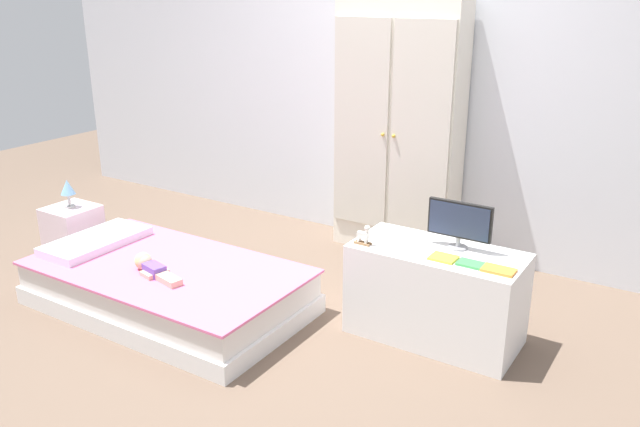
{
  "coord_description": "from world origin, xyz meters",
  "views": [
    {
      "loc": [
        1.94,
        -2.52,
        1.77
      ],
      "look_at": [
        0.09,
        0.39,
        0.56
      ],
      "focal_mm": 36.48,
      "sensor_mm": 36.0,
      "label": 1
    }
  ],
  "objects_px": {
    "tv_stand": "(436,294)",
    "book_orange": "(499,270)",
    "tv_monitor": "(460,222)",
    "book_green": "(471,264)",
    "doll": "(150,266)",
    "table_lamp": "(68,189)",
    "nightstand": "(74,233)",
    "bed": "(168,287)",
    "rocking_horse_toy": "(364,235)",
    "wardrobe": "(398,131)",
    "book_yellow": "(443,258)"
  },
  "relations": [
    {
      "from": "wardrobe",
      "to": "book_green",
      "type": "distance_m",
      "value": 1.49
    },
    {
      "from": "doll",
      "to": "tv_stand",
      "type": "relative_size",
      "value": 0.44
    },
    {
      "from": "tv_stand",
      "to": "book_orange",
      "type": "xyz_separation_m",
      "value": [
        0.34,
        -0.1,
        0.26
      ]
    },
    {
      "from": "tv_monitor",
      "to": "rocking_horse_toy",
      "type": "distance_m",
      "value": 0.49
    },
    {
      "from": "rocking_horse_toy",
      "to": "bed",
      "type": "bearing_deg",
      "value": -160.82
    },
    {
      "from": "rocking_horse_toy",
      "to": "wardrobe",
      "type": "bearing_deg",
      "value": 108.18
    },
    {
      "from": "doll",
      "to": "wardrobe",
      "type": "xyz_separation_m",
      "value": [
        0.71,
        1.63,
        0.55
      ]
    },
    {
      "from": "book_green",
      "to": "bed",
      "type": "bearing_deg",
      "value": -165.73
    },
    {
      "from": "doll",
      "to": "book_green",
      "type": "bearing_deg",
      "value": 17.83
    },
    {
      "from": "doll",
      "to": "book_orange",
      "type": "distance_m",
      "value": 1.87
    },
    {
      "from": "bed",
      "to": "table_lamp",
      "type": "xyz_separation_m",
      "value": [
        -1.05,
        0.17,
        0.38
      ]
    },
    {
      "from": "nightstand",
      "to": "table_lamp",
      "type": "height_order",
      "value": "table_lamp"
    },
    {
      "from": "tv_monitor",
      "to": "rocking_horse_toy",
      "type": "bearing_deg",
      "value": -154.02
    },
    {
      "from": "bed",
      "to": "book_yellow",
      "type": "distance_m",
      "value": 1.6
    },
    {
      "from": "nightstand",
      "to": "table_lamp",
      "type": "xyz_separation_m",
      "value": [
        0.0,
        0.0,
        0.32
      ]
    },
    {
      "from": "doll",
      "to": "rocking_horse_toy",
      "type": "bearing_deg",
      "value": 24.2
    },
    {
      "from": "book_yellow",
      "to": "book_green",
      "type": "xyz_separation_m",
      "value": [
        0.14,
        0.0,
        0.0
      ]
    },
    {
      "from": "tv_stand",
      "to": "tv_monitor",
      "type": "distance_m",
      "value": 0.41
    },
    {
      "from": "nightstand",
      "to": "tv_stand",
      "type": "distance_m",
      "value": 2.51
    },
    {
      "from": "tv_stand",
      "to": "book_green",
      "type": "bearing_deg",
      "value": -24.93
    },
    {
      "from": "bed",
      "to": "book_green",
      "type": "xyz_separation_m",
      "value": [
        1.64,
        0.42,
        0.38
      ]
    },
    {
      "from": "table_lamp",
      "to": "book_green",
      "type": "bearing_deg",
      "value": 5.2
    },
    {
      "from": "doll",
      "to": "nightstand",
      "type": "distance_m",
      "value": 1.09
    },
    {
      "from": "wardrobe",
      "to": "book_orange",
      "type": "relative_size",
      "value": 11.18
    },
    {
      "from": "wardrobe",
      "to": "table_lamp",
      "type": "bearing_deg",
      "value": -142.48
    },
    {
      "from": "bed",
      "to": "table_lamp",
      "type": "height_order",
      "value": "table_lamp"
    },
    {
      "from": "tv_monitor",
      "to": "tv_stand",
      "type": "bearing_deg",
      "value": -136.12
    },
    {
      "from": "tv_monitor",
      "to": "book_green",
      "type": "distance_m",
      "value": 0.25
    },
    {
      "from": "tv_stand",
      "to": "nightstand",
      "type": "bearing_deg",
      "value": -172.19
    },
    {
      "from": "table_lamp",
      "to": "rocking_horse_toy",
      "type": "distance_m",
      "value": 2.13
    },
    {
      "from": "table_lamp",
      "to": "book_yellow",
      "type": "xyz_separation_m",
      "value": [
        2.55,
        0.24,
        -0.0
      ]
    },
    {
      "from": "book_green",
      "to": "book_orange",
      "type": "distance_m",
      "value": 0.14
    },
    {
      "from": "rocking_horse_toy",
      "to": "book_orange",
      "type": "bearing_deg",
      "value": 3.49
    },
    {
      "from": "nightstand",
      "to": "tv_monitor",
      "type": "relative_size",
      "value": 1.12
    },
    {
      "from": "tv_monitor",
      "to": "book_green",
      "type": "bearing_deg",
      "value": -52.06
    },
    {
      "from": "wardrobe",
      "to": "tv_stand",
      "type": "bearing_deg",
      "value": -53.87
    },
    {
      "from": "tv_stand",
      "to": "book_green",
      "type": "distance_m",
      "value": 0.34
    },
    {
      "from": "table_lamp",
      "to": "wardrobe",
      "type": "xyz_separation_m",
      "value": [
        1.75,
        1.34,
        0.34
      ]
    },
    {
      "from": "doll",
      "to": "wardrobe",
      "type": "relative_size",
      "value": 0.23
    },
    {
      "from": "bed",
      "to": "book_green",
      "type": "height_order",
      "value": "book_green"
    },
    {
      "from": "nightstand",
      "to": "book_yellow",
      "type": "bearing_deg",
      "value": 5.48
    },
    {
      "from": "wardrobe",
      "to": "tv_monitor",
      "type": "relative_size",
      "value": 5.08
    },
    {
      "from": "tv_monitor",
      "to": "book_orange",
      "type": "relative_size",
      "value": 2.2
    },
    {
      "from": "tv_stand",
      "to": "rocking_horse_toy",
      "type": "xyz_separation_m",
      "value": [
        -0.36,
        -0.14,
        0.3
      ]
    },
    {
      "from": "table_lamp",
      "to": "book_green",
      "type": "relative_size",
      "value": 1.51
    },
    {
      "from": "doll",
      "to": "table_lamp",
      "type": "distance_m",
      "value": 1.1
    },
    {
      "from": "table_lamp",
      "to": "tv_monitor",
      "type": "bearing_deg",
      "value": 9.16
    },
    {
      "from": "book_yellow",
      "to": "book_orange",
      "type": "relative_size",
      "value": 0.84
    },
    {
      "from": "table_lamp",
      "to": "tv_monitor",
      "type": "relative_size",
      "value": 0.57
    },
    {
      "from": "book_orange",
      "to": "rocking_horse_toy",
      "type": "bearing_deg",
      "value": -176.51
    }
  ]
}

